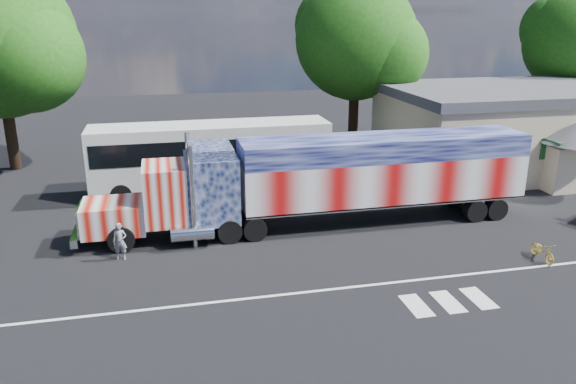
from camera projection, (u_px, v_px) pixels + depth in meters
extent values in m
plane|color=black|center=(304.00, 257.00, 23.35)|extent=(100.00, 100.00, 0.00)
cube|color=silver|center=(324.00, 290.00, 20.56)|extent=(30.00, 0.15, 0.01)
cube|color=silver|center=(416.00, 306.00, 19.49)|extent=(0.70, 1.60, 0.01)
cube|color=silver|center=(448.00, 302.00, 19.74)|extent=(0.70, 1.60, 0.01)
cube|color=silver|center=(479.00, 298.00, 19.99)|extent=(0.70, 1.60, 0.01)
cube|color=black|center=(190.00, 221.00, 25.29)|extent=(9.19, 1.02, 0.31)
cube|color=#D8827A|center=(114.00, 216.00, 24.44)|extent=(2.66, 2.25, 1.33)
cube|color=silver|center=(81.00, 219.00, 24.15)|extent=(0.12, 1.94, 1.18)
cube|color=silver|center=(78.00, 234.00, 24.31)|extent=(0.31, 2.55, 0.37)
cube|color=#D8827A|center=(165.00, 193.00, 24.64)|extent=(1.84, 2.55, 2.55)
cube|color=black|center=(144.00, 184.00, 24.31)|extent=(0.06, 2.15, 0.92)
cube|color=#47527E|center=(212.00, 187.00, 25.04)|extent=(2.25, 2.55, 2.96)
cube|color=#47527E|center=(210.00, 151.00, 24.52)|extent=(1.84, 2.45, 0.51)
cylinder|color=silver|center=(189.00, 180.00, 26.10)|extent=(0.20, 0.20, 4.49)
cylinder|color=silver|center=(193.00, 198.00, 23.59)|extent=(0.20, 0.20, 4.49)
cylinder|color=silver|center=(189.00, 213.00, 26.54)|extent=(1.84, 0.67, 0.67)
cylinder|color=silver|center=(192.00, 233.00, 24.08)|extent=(1.84, 0.67, 0.67)
cylinder|color=black|center=(121.00, 240.00, 23.67)|extent=(1.12, 0.36, 1.12)
cylinder|color=black|center=(124.00, 221.00, 25.76)|extent=(1.12, 0.36, 1.12)
cylinder|color=black|center=(230.00, 231.00, 24.70)|extent=(1.06, 0.56, 1.06)
cylinder|color=black|center=(224.00, 214.00, 26.69)|extent=(1.06, 0.56, 1.06)
cylinder|color=black|center=(255.00, 229.00, 24.94)|extent=(1.06, 0.56, 1.06)
cylinder|color=black|center=(247.00, 213.00, 26.93)|extent=(1.06, 0.56, 1.06)
cube|color=black|center=(382.00, 201.00, 27.17)|extent=(13.28, 1.12, 0.31)
cube|color=#DF8181|center=(383.00, 178.00, 26.80)|extent=(13.69, 2.66, 2.04)
cube|color=#454D8B|center=(385.00, 147.00, 26.33)|extent=(13.69, 2.66, 1.02)
cube|color=silver|center=(382.00, 198.00, 27.12)|extent=(13.69, 2.66, 0.12)
cube|color=silver|center=(512.00, 160.00, 28.10)|extent=(0.04, 2.55, 2.96)
cylinder|color=black|center=(475.00, 210.00, 27.24)|extent=(1.06, 0.56, 1.06)
cylinder|color=black|center=(453.00, 197.00, 29.23)|extent=(1.06, 0.56, 1.06)
cylinder|color=black|center=(495.00, 209.00, 27.47)|extent=(1.06, 0.56, 1.06)
cylinder|color=black|center=(472.00, 195.00, 29.46)|extent=(1.06, 0.56, 1.06)
cube|color=silver|center=(212.00, 158.00, 31.42)|extent=(13.17, 2.85, 3.84)
cube|color=black|center=(211.00, 145.00, 31.20)|extent=(12.73, 2.92, 1.21)
cube|color=black|center=(213.00, 182.00, 31.86)|extent=(13.17, 2.85, 0.27)
cube|color=black|center=(88.00, 162.00, 29.97)|extent=(0.07, 2.52, 1.54)
cylinder|color=black|center=(121.00, 195.00, 29.52)|extent=(1.10, 0.33, 1.10)
cylinder|color=black|center=(124.00, 180.00, 32.06)|extent=(1.10, 0.33, 1.10)
cylinder|color=black|center=(274.00, 184.00, 31.26)|extent=(1.10, 0.33, 1.10)
cylinder|color=black|center=(265.00, 171.00, 33.81)|extent=(1.10, 0.33, 1.10)
cylinder|color=black|center=(291.00, 183.00, 31.47)|extent=(1.10, 0.33, 1.10)
cylinder|color=black|center=(281.00, 170.00, 34.02)|extent=(1.10, 0.33, 1.10)
cube|color=beige|center=(556.00, 129.00, 37.08)|extent=(22.00, 10.00, 4.60)
cube|color=#46464B|center=(561.00, 90.00, 36.28)|extent=(22.40, 10.40, 0.60)
cube|color=#1E5926|center=(489.00, 152.00, 30.68)|extent=(1.60, 0.08, 1.20)
cube|color=#1E5926|center=(553.00, 148.00, 31.53)|extent=(1.60, 0.08, 1.20)
cube|color=beige|center=(573.00, 169.00, 31.56)|extent=(3.00, 1.20, 2.60)
imported|color=slate|center=(120.00, 241.00, 22.93)|extent=(0.61, 0.44, 1.56)
imported|color=gold|center=(542.00, 251.00, 22.96)|extent=(0.59, 1.56, 0.81)
cylinder|color=black|center=(9.00, 119.00, 35.44)|extent=(0.70, 0.70, 6.50)
sphere|color=#225C15|center=(27.00, 56.00, 33.31)|extent=(6.68, 6.68, 6.68)
cylinder|color=black|center=(568.00, 101.00, 43.75)|extent=(0.70, 0.70, 6.10)
sphere|color=#225C15|center=(555.00, 28.00, 42.93)|extent=(5.15, 5.15, 5.15)
cylinder|color=black|center=(354.00, 107.00, 40.42)|extent=(0.70, 0.70, 6.32)
sphere|color=#225C15|center=(356.00, 39.00, 38.96)|extent=(8.45, 8.45, 8.45)
sphere|color=#225C15|center=(385.00, 53.00, 38.42)|extent=(5.91, 5.91, 5.91)
sphere|color=#225C15|center=(334.00, 25.00, 39.59)|extent=(5.49, 5.49, 5.49)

